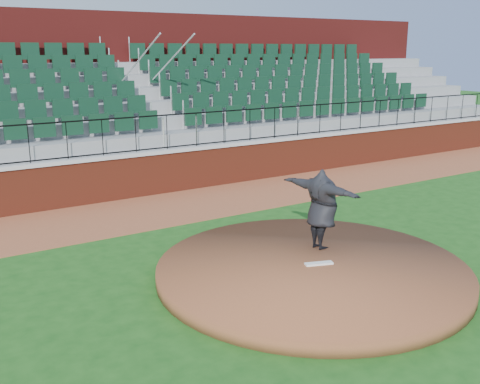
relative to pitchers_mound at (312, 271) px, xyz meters
The scene contains 10 objects.
ground 0.57m from the pitchers_mound, 135.03° to the left, with size 90.00×90.00×0.00m, color #194E16.
warning_track 5.81m from the pitchers_mound, 93.87° to the left, with size 34.00×3.20×0.01m, color brown.
field_wall 7.42m from the pitchers_mound, 93.04° to the left, with size 34.00×0.35×1.20m, color maroon.
wall_cap 7.49m from the pitchers_mound, 93.04° to the left, with size 34.00×0.45×0.10m, color #B7B7B7.
wall_railing 7.59m from the pitchers_mound, 93.04° to the left, with size 34.00×0.05×1.00m, color black, non-canonical shape.
seating_stands 10.36m from the pitchers_mound, 92.22° to the left, with size 34.00×5.10×4.60m, color gray, non-canonical shape.
concourse_wall 13.19m from the pitchers_mound, 91.74° to the left, with size 34.00×0.50×5.50m, color maroon.
pitchers_mound is the anchor object (origin of this frame).
pitching_rubber 0.19m from the pitchers_mound, 34.42° to the right, with size 0.54×0.13×0.04m, color white.
pitcher 1.34m from the pitchers_mound, 40.09° to the left, with size 2.01×0.55×1.64m, color black.
Camera 1 is at (-6.08, -7.98, 4.18)m, focal length 42.10 mm.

